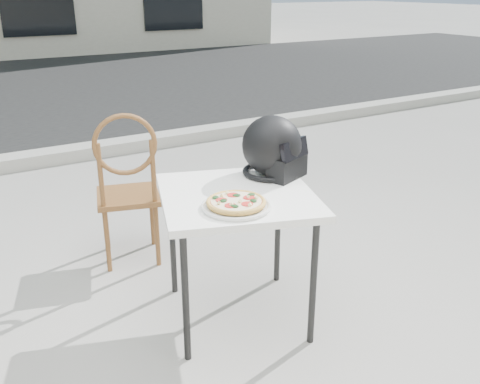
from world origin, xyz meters
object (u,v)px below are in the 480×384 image
cafe_table_main (237,205)px  cafe_chair_main (127,181)px  plate (236,206)px  helmet (273,149)px  pizza (236,202)px

cafe_table_main → cafe_chair_main: size_ratio=0.95×
plate → helmet: (0.39, 0.29, 0.13)m
cafe_table_main → plate: plate is taller
cafe_table_main → helmet: size_ratio=2.26×
cafe_chair_main → pizza: bearing=115.8°
pizza → helmet: size_ratio=0.79×
plate → cafe_chair_main: bearing=99.5°
plate → pizza: pizza is taller
cafe_table_main → helmet: 0.37m
plate → helmet: helmet is taller
cafe_chair_main → helmet: bearing=145.2°
plate → helmet: bearing=36.2°
plate → pizza: size_ratio=1.00×
pizza → cafe_chair_main: 1.00m
pizza → cafe_chair_main: bearing=99.5°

